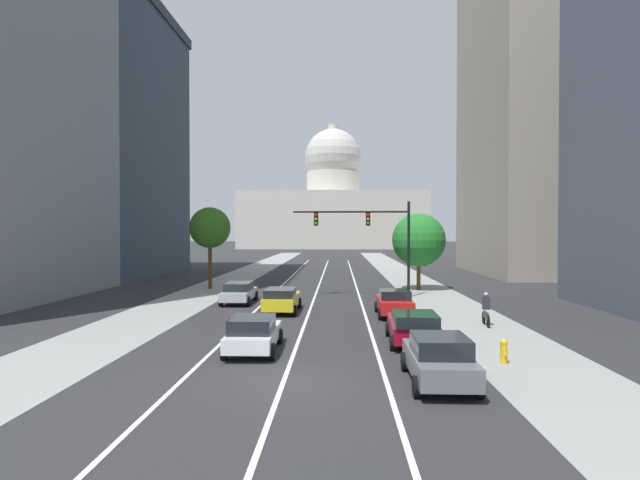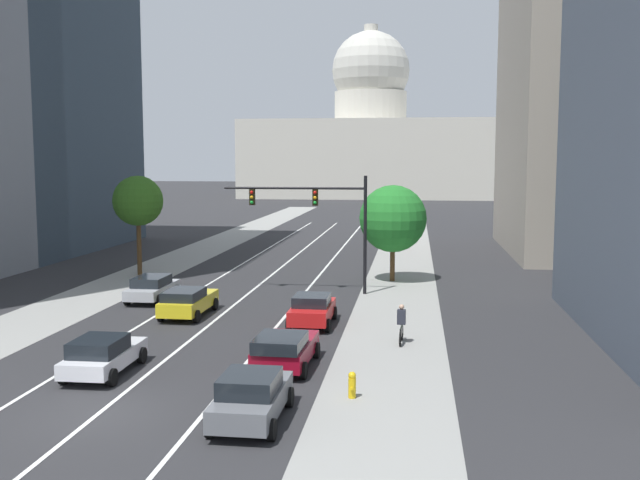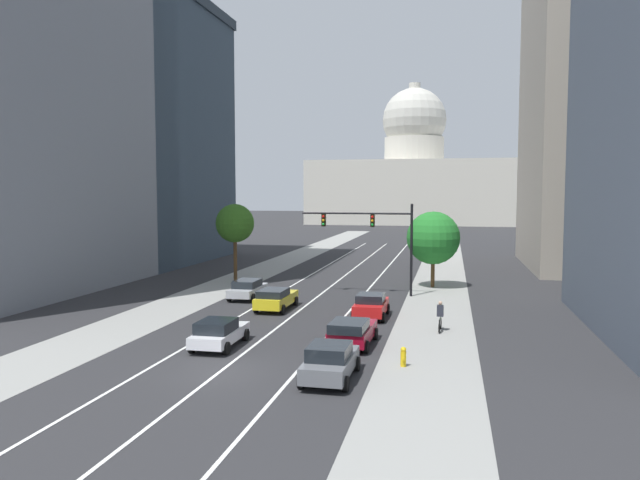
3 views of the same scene
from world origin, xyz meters
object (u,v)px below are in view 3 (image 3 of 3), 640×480
(car_yellow, at_px, (276,298))
(street_tree_far_right, at_px, (433,238))
(car_red, at_px, (371,305))
(car_white, at_px, (219,333))
(fire_hydrant, at_px, (403,357))
(street_tree_near_left, at_px, (235,224))
(traffic_signal_mast, at_px, (376,231))
(cyclist, at_px, (440,316))
(car_crimson, at_px, (352,331))
(capitol_building, at_px, (414,179))
(car_silver, at_px, (248,288))
(car_gray, at_px, (330,361))

(car_yellow, height_order, street_tree_far_right, street_tree_far_right)
(car_red, height_order, street_tree_far_right, street_tree_far_right)
(car_white, height_order, fire_hydrant, car_white)
(fire_hydrant, xyz_separation_m, street_tree_near_left, (-16.88, 24.20, 4.66))
(car_yellow, distance_m, traffic_signal_mast, 10.28)
(car_yellow, distance_m, cyclist, 11.69)
(car_yellow, xyz_separation_m, car_crimson, (6.58, -8.62, 0.00))
(capitol_building, height_order, street_tree_far_right, capitol_building)
(street_tree_near_left, bearing_deg, fire_hydrant, -55.11)
(car_silver, height_order, fire_hydrant, car_silver)
(car_white, distance_m, street_tree_far_right, 24.79)
(car_crimson, relative_size, car_silver, 0.96)
(fire_hydrant, relative_size, cyclist, 0.53)
(car_gray, height_order, car_crimson, car_gray)
(car_red, xyz_separation_m, street_tree_near_left, (-14.03, 13.67, 4.34))
(car_crimson, bearing_deg, street_tree_far_right, -7.54)
(car_yellow, relative_size, street_tree_near_left, 0.68)
(street_tree_far_right, bearing_deg, fire_hydrant, -91.38)
(car_white, bearing_deg, capitol_building, -1.35)
(capitol_building, xyz_separation_m, car_red, (4.94, -123.52, -10.73))
(car_gray, relative_size, car_silver, 0.94)
(traffic_signal_mast, bearing_deg, street_tree_near_left, 158.90)
(traffic_signal_mast, bearing_deg, car_silver, -158.77)
(car_yellow, bearing_deg, capitol_building, 0.02)
(traffic_signal_mast, distance_m, cyclist, 13.20)
(capitol_building, relative_size, car_red, 12.78)
(fire_hydrant, height_order, street_tree_near_left, street_tree_near_left)
(car_yellow, bearing_deg, traffic_signal_mast, -37.84)
(car_gray, distance_m, fire_hydrant, 3.88)
(car_gray, bearing_deg, fire_hydrant, -47.19)
(car_yellow, bearing_deg, car_white, -179.19)
(car_yellow, xyz_separation_m, traffic_signal_mast, (5.87, 7.35, 4.15))
(car_crimson, bearing_deg, fire_hydrant, -135.57)
(car_white, height_order, car_yellow, car_yellow)
(car_white, distance_m, car_silver, 14.38)
(cyclist, relative_size, street_tree_far_right, 0.27)
(car_white, distance_m, fire_hydrant, 9.56)
(car_silver, xyz_separation_m, cyclist, (14.22, -7.93, 0.10))
(car_white, bearing_deg, car_crimson, -77.01)
(car_crimson, xyz_separation_m, traffic_signal_mast, (-0.71, 15.96, 4.15))
(car_gray, xyz_separation_m, car_yellow, (-6.59, 14.33, -0.02))
(capitol_building, xyz_separation_m, car_crimson, (4.93, -130.95, -10.73))
(car_silver, relative_size, fire_hydrant, 4.98)
(capitol_building, xyz_separation_m, car_gray, (4.94, -136.66, -10.71))
(car_white, bearing_deg, cyclist, -61.60)
(street_tree_far_right, distance_m, street_tree_near_left, 17.49)
(car_white, relative_size, fire_hydrant, 4.76)
(street_tree_near_left, bearing_deg, traffic_signal_mast, -21.10)
(traffic_signal_mast, bearing_deg, car_red, -85.18)
(cyclist, xyz_separation_m, street_tree_far_right, (-0.91, 16.36, 3.27))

